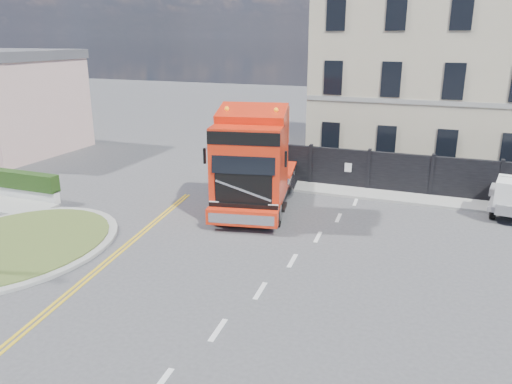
% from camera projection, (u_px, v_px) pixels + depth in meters
% --- Properties ---
extents(ground, '(120.00, 120.00, 0.00)m').
position_uv_depth(ground, '(220.00, 244.00, 18.68)').
color(ground, '#424244').
rests_on(ground, ground).
extents(traffic_island, '(6.80, 6.80, 0.17)m').
position_uv_depth(traffic_island, '(14.00, 245.00, 18.40)').
color(traffic_island, gray).
rests_on(traffic_island, ground).
extents(seaside_bldg_pink, '(8.00, 8.00, 6.00)m').
position_uv_depth(seaside_bldg_pink, '(1.00, 107.00, 32.69)').
color(seaside_bldg_pink, beige).
rests_on(seaside_bldg_pink, ground).
extents(hoarding_fence, '(18.80, 0.25, 2.00)m').
position_uv_depth(hoarding_fence, '(422.00, 176.00, 24.12)').
color(hoarding_fence, black).
rests_on(hoarding_fence, ground).
extents(georgian_building, '(12.30, 10.30, 12.80)m').
position_uv_depth(georgian_building, '(428.00, 66.00, 29.55)').
color(georgian_building, beige).
rests_on(georgian_building, ground).
extents(pavement_far, '(20.00, 1.60, 0.12)m').
position_uv_depth(pavement_far, '(406.00, 198.00, 23.79)').
color(pavement_far, gray).
rests_on(pavement_far, ground).
extents(truck, '(4.28, 8.03, 4.57)m').
position_uv_depth(truck, '(253.00, 167.00, 21.58)').
color(truck, black).
rests_on(truck, ground).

